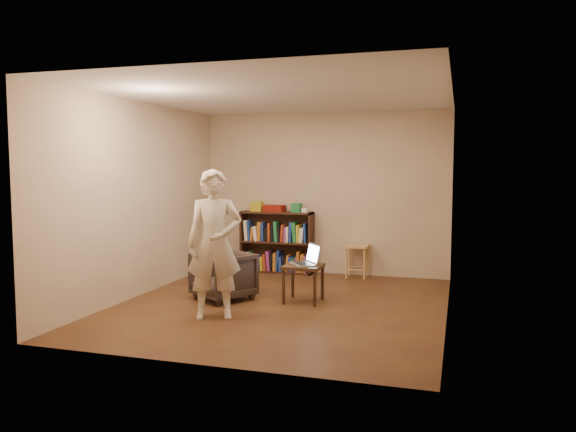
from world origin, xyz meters
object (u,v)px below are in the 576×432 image
(armchair, at_px, (223,276))
(stool, at_px, (357,251))
(side_table, at_px, (303,271))
(person, at_px, (214,244))
(laptop, at_px, (306,260))
(bookshelf, at_px, (277,246))

(armchair, bearing_deg, stool, 85.97)
(side_table, distance_m, person, 1.36)
(laptop, bearing_deg, armchair, -116.71)
(side_table, xyz_separation_m, person, (-0.77, -1.03, 0.45))
(bookshelf, height_order, laptop, bookshelf)
(armchair, height_order, laptop, laptop)
(laptop, relative_size, person, 0.28)
(stool, height_order, person, person)
(laptop, bearing_deg, bookshelf, 171.12)
(bookshelf, bearing_deg, stool, -2.74)
(armchair, xyz_separation_m, laptop, (1.07, 0.20, 0.23))
(bookshelf, relative_size, stool, 2.33)
(side_table, bearing_deg, person, -126.71)
(bookshelf, bearing_deg, side_table, -62.50)
(bookshelf, xyz_separation_m, armchair, (-0.08, -2.03, -0.13))
(bookshelf, distance_m, person, 2.91)
(stool, xyz_separation_m, person, (-1.14, -2.81, 0.44))
(bookshelf, xyz_separation_m, laptop, (1.00, -1.83, 0.10))
(bookshelf, xyz_separation_m, stool, (1.34, -0.06, -0.02))
(laptop, bearing_deg, stool, 131.53)
(laptop, bearing_deg, person, -74.87)
(bookshelf, xyz_separation_m, side_table, (0.96, -1.85, -0.04))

